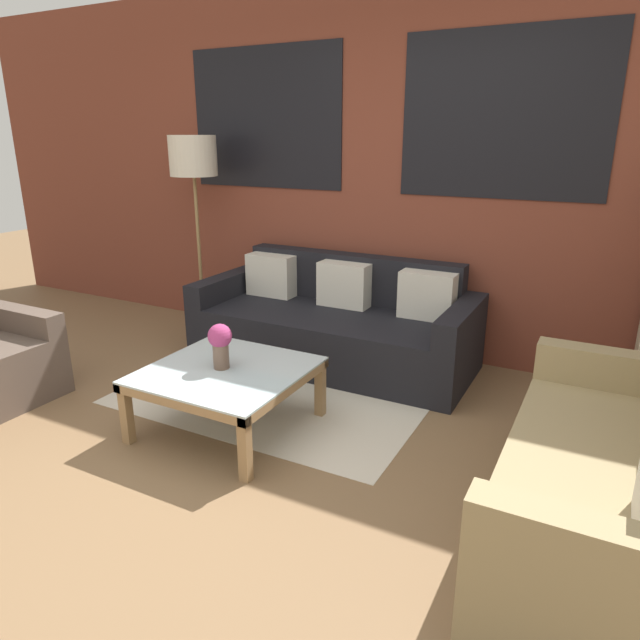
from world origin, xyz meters
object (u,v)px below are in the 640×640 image
settee_vintage (620,488)px  coffee_table (227,378)px  flower_vase (220,342)px  couch_dark (335,325)px  floor_lamp (193,164)px

settee_vintage → coffee_table: (-2.06, 0.12, 0.02)m
coffee_table → flower_vase: 0.22m
coffee_table → couch_dark: bearing=86.5°
coffee_table → flower_vase: (-0.03, 0.00, 0.21)m
coffee_table → flower_vase: size_ratio=3.30×
floor_lamp → flower_vase: size_ratio=6.25×
couch_dark → settee_vintage: (1.98, -1.39, 0.03)m
floor_lamp → couch_dark: bearing=-2.7°
floor_lamp → flower_vase: (1.23, -1.33, -0.91)m
floor_lamp → settee_vintage: bearing=-23.6°
floor_lamp → flower_vase: bearing=-47.4°
coffee_table → settee_vintage: bearing=-3.2°
settee_vintage → floor_lamp: 3.79m
settee_vintage → coffee_table: bearing=176.8°
settee_vintage → floor_lamp: floor_lamp is taller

